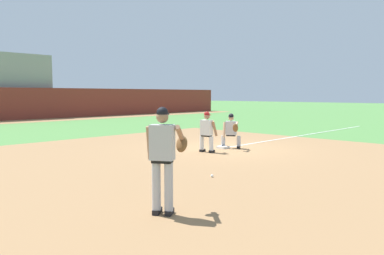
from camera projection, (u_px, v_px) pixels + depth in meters
The scene contains 10 objects.
ground_plane at pixel (223, 148), 14.31m from camera, with size 160.00×160.00×0.00m, color #518942.
infield_dirt_patch at pixel (204, 169), 10.37m from camera, with size 18.00×18.00×0.01m, color #9E754C.
warning_track_strip at pixel (18, 122), 28.22m from camera, with size 48.00×3.20×0.01m, color #9E754C.
foul_line_stripe at pixel (309, 134), 19.24m from camera, with size 13.84×0.10×0.00m, color white.
first_base_bag at pixel (223, 147), 14.31m from camera, with size 0.38×0.38×0.09m, color white.
baseball at pixel (212, 176), 9.33m from camera, with size 0.07×0.07×0.07m, color white.
pitcher at pixel (164, 154), 6.38m from camera, with size 0.84×0.57×1.86m.
first_baseman at pixel (231, 129), 14.24m from camera, with size 0.82×1.03×1.34m.
baserunner at pixel (207, 130), 13.30m from camera, with size 0.51×0.64×1.46m.
outfield_wall at pixel (8, 104), 29.50m from camera, with size 48.00×0.50×2.60m.
Camera 1 is at (-10.98, -9.06, 2.07)m, focal length 35.00 mm.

